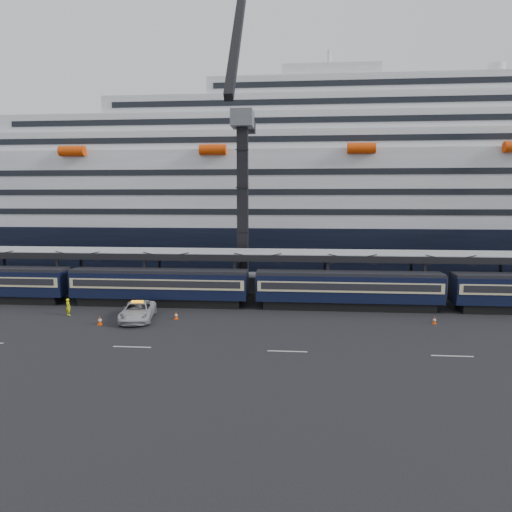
{
  "coord_description": "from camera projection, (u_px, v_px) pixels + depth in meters",
  "views": [
    {
      "loc": [
        -13.49,
        -37.15,
        11.3
      ],
      "look_at": [
        -17.58,
        10.0,
        5.47
      ],
      "focal_mm": 32.0,
      "sensor_mm": 36.0,
      "label": 1
    }
  ],
  "objects": [
    {
      "name": "worker",
      "position": [
        68.0,
        307.0,
        44.83
      ],
      "size": [
        0.73,
        0.65,
        1.68
      ],
      "primitive_type": "imported",
      "rotation": [
        0.0,
        0.0,
        2.62
      ],
      "color": "#F1FF0D",
      "rests_on": "ground"
    },
    {
      "name": "traffic_cone_d",
      "position": [
        435.0,
        320.0,
        41.78
      ],
      "size": [
        0.36,
        0.36,
        0.72
      ],
      "color": "#E13E07",
      "rests_on": "ground"
    },
    {
      "name": "ground",
      "position": [
        461.0,
        340.0,
        36.96
      ],
      "size": [
        260.0,
        260.0,
        0.0
      ],
      "primitive_type": "plane",
      "color": "black",
      "rests_on": "ground"
    },
    {
      "name": "train",
      "position": [
        381.0,
        289.0,
        46.98
      ],
      "size": [
        133.05,
        3.0,
        4.05
      ],
      "color": "black",
      "rests_on": "ground"
    },
    {
      "name": "canopy",
      "position": [
        418.0,
        255.0,
        50.16
      ],
      "size": [
        130.0,
        6.25,
        5.53
      ],
      "color": "#9A9CA2",
      "rests_on": "ground"
    },
    {
      "name": "cruise_ship",
      "position": [
        366.0,
        194.0,
        81.02
      ],
      "size": [
        214.09,
        28.84,
        34.0
      ],
      "color": "black",
      "rests_on": "ground"
    },
    {
      "name": "traffic_cone_b",
      "position": [
        100.0,
        320.0,
        41.43
      ],
      "size": [
        0.44,
        0.44,
        0.87
      ],
      "color": "#E13E07",
      "rests_on": "ground"
    },
    {
      "name": "crane_dark_near",
      "position": [
        242.0,
        195.0,
        55.6
      ],
      "size": [
        4.5,
        17.75,
        35.08
      ],
      "color": "#4E5156",
      "rests_on": "ground"
    },
    {
      "name": "pickup_truck",
      "position": [
        138.0,
        311.0,
        43.07
      ],
      "size": [
        3.82,
        6.52,
        1.71
      ],
      "primitive_type": "imported",
      "rotation": [
        0.0,
        0.0,
        0.17
      ],
      "color": "#A9AAB0",
      "rests_on": "ground"
    },
    {
      "name": "traffic_cone_c",
      "position": [
        176.0,
        315.0,
        43.44
      ],
      "size": [
        0.39,
        0.39,
        0.77
      ],
      "color": "#E13E07",
      "rests_on": "ground"
    }
  ]
}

